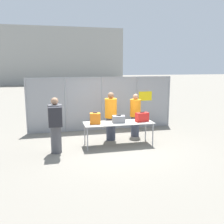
{
  "coord_description": "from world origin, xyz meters",
  "views": [
    {
      "loc": [
        -2.01,
        -7.94,
        2.69
      ],
      "look_at": [
        0.04,
        0.59,
        1.05
      ],
      "focal_mm": 40.0,
      "sensor_mm": 36.0,
      "label": 1
    }
  ],
  "objects_px": {
    "security_worker_near": "(111,116)",
    "security_worker_far": "(135,115)",
    "inspection_table": "(119,124)",
    "suitcase_grey": "(119,119)",
    "suitcase_red": "(142,117)",
    "suitcase_orange": "(95,118)",
    "utility_trailer": "(129,111)",
    "traveler_hooded": "(55,123)"
  },
  "relations": [
    {
      "from": "security_worker_near",
      "to": "security_worker_far",
      "type": "bearing_deg",
      "value": -177.66
    },
    {
      "from": "security_worker_near",
      "to": "security_worker_far",
      "type": "xyz_separation_m",
      "value": [
        1.01,
        0.25,
        -0.06
      ]
    },
    {
      "from": "inspection_table",
      "to": "security_worker_near",
      "type": "distance_m",
      "value": 0.7
    },
    {
      "from": "suitcase_grey",
      "to": "security_worker_far",
      "type": "xyz_separation_m",
      "value": [
        0.9,
        0.93,
        -0.06
      ]
    },
    {
      "from": "security_worker_far",
      "to": "suitcase_red",
      "type": "bearing_deg",
      "value": 68.05
    },
    {
      "from": "suitcase_orange",
      "to": "security_worker_far",
      "type": "distance_m",
      "value": 1.94
    },
    {
      "from": "utility_trailer",
      "to": "inspection_table",
      "type": "bearing_deg",
      "value": -112.09
    },
    {
      "from": "suitcase_grey",
      "to": "security_worker_far",
      "type": "height_order",
      "value": "security_worker_far"
    },
    {
      "from": "traveler_hooded",
      "to": "suitcase_orange",
      "type": "bearing_deg",
      "value": -8.35
    },
    {
      "from": "suitcase_orange",
      "to": "security_worker_near",
      "type": "bearing_deg",
      "value": 44.31
    },
    {
      "from": "suitcase_red",
      "to": "utility_trailer",
      "type": "height_order",
      "value": "suitcase_red"
    },
    {
      "from": "traveler_hooded",
      "to": "security_worker_far",
      "type": "xyz_separation_m",
      "value": [
        2.98,
        1.25,
        -0.11
      ]
    },
    {
      "from": "suitcase_orange",
      "to": "traveler_hooded",
      "type": "bearing_deg",
      "value": -165.56
    },
    {
      "from": "inspection_table",
      "to": "suitcase_orange",
      "type": "xyz_separation_m",
      "value": [
        -0.8,
        -0.0,
        0.23
      ]
    },
    {
      "from": "suitcase_grey",
      "to": "suitcase_red",
      "type": "bearing_deg",
      "value": -1.81
    },
    {
      "from": "security_worker_near",
      "to": "traveler_hooded",
      "type": "bearing_deg",
      "value": 15.59
    },
    {
      "from": "inspection_table",
      "to": "security_worker_near",
      "type": "bearing_deg",
      "value": 99.22
    },
    {
      "from": "inspection_table",
      "to": "traveler_hooded",
      "type": "bearing_deg",
      "value": -170.96
    },
    {
      "from": "security_worker_far",
      "to": "utility_trailer",
      "type": "bearing_deg",
      "value": -120.08
    },
    {
      "from": "suitcase_red",
      "to": "security_worker_near",
      "type": "xyz_separation_m",
      "value": [
        -0.93,
        0.71,
        -0.04
      ]
    },
    {
      "from": "suitcase_orange",
      "to": "utility_trailer",
      "type": "relative_size",
      "value": 0.1
    },
    {
      "from": "suitcase_red",
      "to": "suitcase_grey",
      "type": "bearing_deg",
      "value": 178.19
    },
    {
      "from": "inspection_table",
      "to": "suitcase_orange",
      "type": "distance_m",
      "value": 0.83
    },
    {
      "from": "suitcase_orange",
      "to": "suitcase_red",
      "type": "relative_size",
      "value": 0.81
    },
    {
      "from": "security_worker_far",
      "to": "utility_trailer",
      "type": "distance_m",
      "value": 3.11
    },
    {
      "from": "suitcase_red",
      "to": "utility_trailer",
      "type": "distance_m",
      "value": 4.07
    },
    {
      "from": "security_worker_near",
      "to": "suitcase_orange",
      "type": "bearing_deg",
      "value": 32.9
    },
    {
      "from": "suitcase_red",
      "to": "security_worker_far",
      "type": "relative_size",
      "value": 0.29
    },
    {
      "from": "suitcase_red",
      "to": "security_worker_near",
      "type": "height_order",
      "value": "security_worker_near"
    },
    {
      "from": "inspection_table",
      "to": "suitcase_red",
      "type": "xyz_separation_m",
      "value": [
        0.82,
        -0.04,
        0.2
      ]
    },
    {
      "from": "traveler_hooded",
      "to": "security_worker_far",
      "type": "relative_size",
      "value": 1.06
    },
    {
      "from": "inspection_table",
      "to": "utility_trailer",
      "type": "bearing_deg",
      "value": 67.91
    },
    {
      "from": "inspection_table",
      "to": "suitcase_grey",
      "type": "distance_m",
      "value": 0.17
    },
    {
      "from": "suitcase_grey",
      "to": "utility_trailer",
      "type": "height_order",
      "value": "suitcase_grey"
    },
    {
      "from": "suitcase_grey",
      "to": "security_worker_near",
      "type": "bearing_deg",
      "value": 99.06
    },
    {
      "from": "suitcase_grey",
      "to": "security_worker_far",
      "type": "bearing_deg",
      "value": 45.77
    },
    {
      "from": "security_worker_far",
      "to": "inspection_table",
      "type": "bearing_deg",
      "value": 28.32
    },
    {
      "from": "utility_trailer",
      "to": "security_worker_near",
      "type": "bearing_deg",
      "value": -117.63
    },
    {
      "from": "suitcase_orange",
      "to": "traveler_hooded",
      "type": "relative_size",
      "value": 0.22
    },
    {
      "from": "traveler_hooded",
      "to": "security_worker_near",
      "type": "xyz_separation_m",
      "value": [
        1.97,
        1.0,
        -0.05
      ]
    },
    {
      "from": "inspection_table",
      "to": "traveler_hooded",
      "type": "relative_size",
      "value": 1.34
    },
    {
      "from": "suitcase_grey",
      "to": "traveler_hooded",
      "type": "relative_size",
      "value": 0.26
    }
  ]
}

